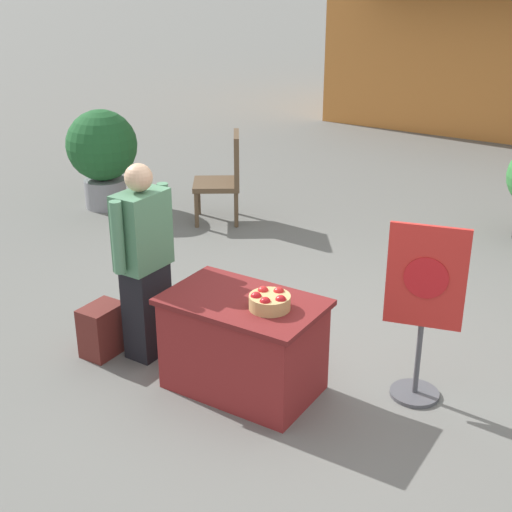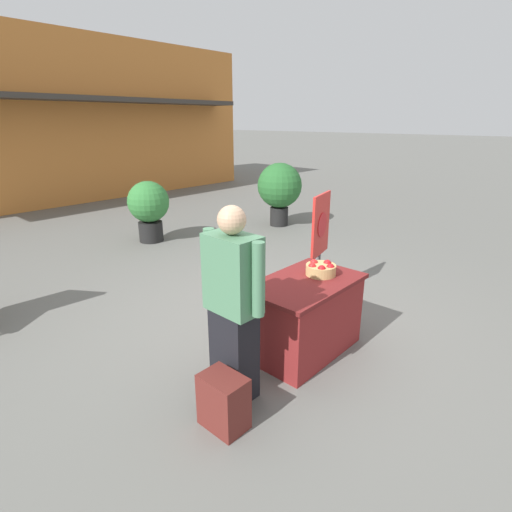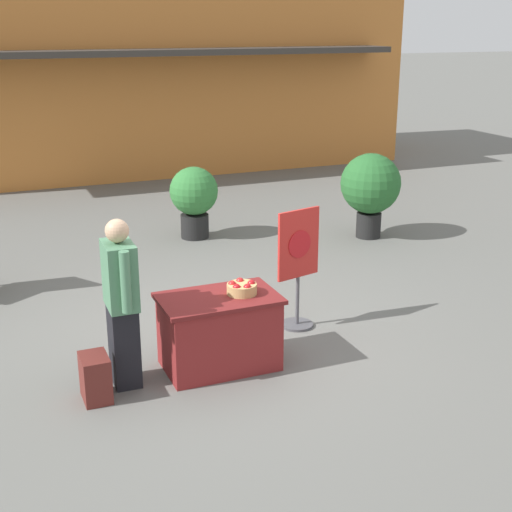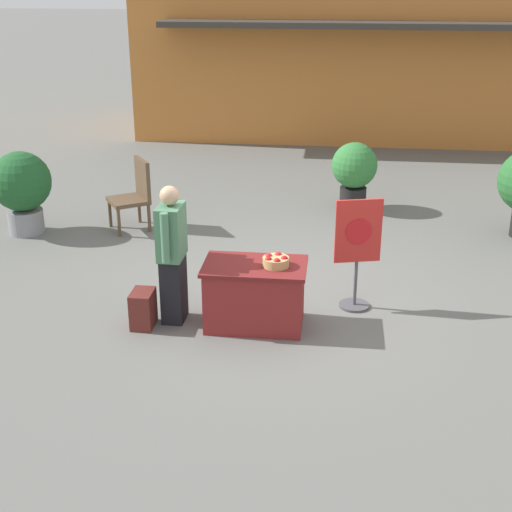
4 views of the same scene
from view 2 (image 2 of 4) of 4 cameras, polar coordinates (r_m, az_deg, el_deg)
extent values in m
plane|color=slate|center=(4.55, 1.65, -9.42)|extent=(120.00, 120.00, 0.00)
cube|color=#C67533|center=(13.50, -28.31, 16.70)|extent=(11.46, 3.97, 4.26)
cube|color=#38332D|center=(11.26, -24.11, 19.88)|extent=(9.74, 0.90, 0.12)
cube|color=maroon|center=(3.92, 6.81, -8.78)|extent=(1.07, 0.67, 0.69)
cube|color=maroon|center=(3.76, 7.03, -3.84)|extent=(1.14, 0.71, 0.04)
cylinder|color=tan|center=(3.91, 9.24, -1.95)|extent=(0.29, 0.29, 0.10)
sphere|color=red|center=(3.96, 10.15, -1.09)|extent=(0.08, 0.08, 0.08)
sphere|color=red|center=(3.95, 8.28, -1.03)|extent=(0.08, 0.08, 0.08)
sphere|color=red|center=(3.85, 8.02, -1.57)|extent=(0.08, 0.08, 0.08)
sphere|color=red|center=(3.81, 9.37, -1.90)|extent=(0.08, 0.08, 0.08)
sphere|color=red|center=(3.86, 10.58, -1.64)|extent=(0.08, 0.08, 0.08)
cube|color=black|center=(3.30, -3.11, -13.70)|extent=(0.25, 0.34, 0.77)
cube|color=#4C7F5B|center=(2.98, -3.34, -2.55)|extent=(0.27, 0.42, 0.60)
sphere|color=tan|center=(2.86, -3.50, 5.18)|extent=(0.21, 0.21, 0.21)
cylinder|color=#4C7F5B|center=(3.16, -6.60, -0.94)|extent=(0.09, 0.09, 0.56)
cylinder|color=#4C7F5B|center=(2.80, 0.32, -3.43)|extent=(0.09, 0.09, 0.56)
cube|color=maroon|center=(3.10, -4.65, -20.03)|extent=(0.24, 0.34, 0.42)
cylinder|color=#4C4C51|center=(5.19, 8.70, -5.67)|extent=(0.36, 0.36, 0.03)
cylinder|color=#4C4C51|center=(5.08, 8.86, -2.70)|extent=(0.04, 0.04, 0.55)
cube|color=red|center=(4.88, 9.24, 4.43)|extent=(0.53, 0.16, 0.75)
cylinder|color=red|center=(4.87, 9.46, 4.40)|extent=(0.30, 0.08, 0.30)
cylinder|color=black|center=(8.58, 3.31, 5.69)|extent=(0.38, 0.38, 0.39)
sphere|color=#28662D|center=(8.46, 3.40, 10.04)|extent=(0.93, 0.93, 0.93)
cylinder|color=black|center=(7.68, -14.77, 3.42)|extent=(0.44, 0.44, 0.37)
sphere|color=#337A38|center=(7.56, -15.12, 7.50)|extent=(0.75, 0.75, 0.75)
camera|label=1|loc=(5.71, 64.81, 17.00)|focal=50.00mm
camera|label=3|loc=(4.20, 124.04, 4.29)|focal=50.00mm
camera|label=4|loc=(6.54, 100.81, 11.31)|focal=50.00mm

